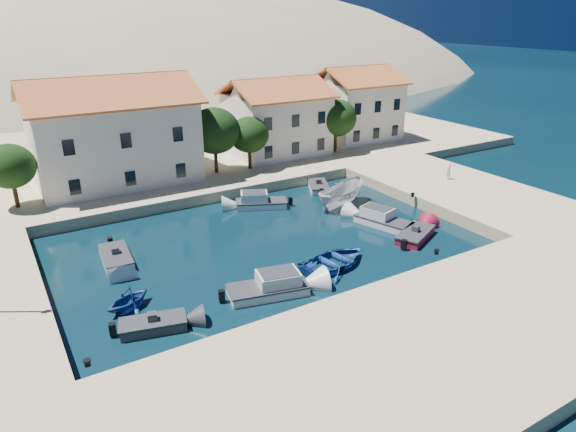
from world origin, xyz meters
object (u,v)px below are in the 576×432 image
Objects in this scene: building_mid at (277,116)px; cabin_cruiser_east at (384,220)px; building_right at (356,103)px; cabin_cruiser_south at (268,288)px; rowboat_south at (334,266)px; boat_east at (341,206)px; building_left at (113,129)px; pedestrian at (449,171)px.

building_mid is 21.52m from cabin_cruiser_east.
building_mid is 1.11× the size of building_right.
cabin_cruiser_south is 5.75m from rowboat_south.
cabin_cruiser_east reaches higher than rowboat_south.
boat_east is at bearing -48.98° from rowboat_south.
cabin_cruiser_south is 0.90× the size of boat_east.
boat_east is at bearing 50.31° from cabin_cruiser_south.
boat_east is (15.61, -14.45, -5.94)m from building_left.
building_right is (12.00, 1.00, 0.25)m from building_mid.
building_right is 1.63× the size of boat_east.
cabin_cruiser_east is (15.83, -19.88, -5.46)m from building_left.
building_mid is at bearing 71.56° from cabin_cruiser_south.
building_right is 38.36m from cabin_cruiser_south.
pedestrian is (24.47, 8.38, 1.34)m from cabin_cruiser_south.
building_left is 9.01× the size of pedestrian.
rowboat_south is 0.90× the size of boat_east.
cabin_cruiser_south is at bearing -135.95° from building_right.
building_mid reaches higher than cabin_cruiser_east.
pedestrian is (11.53, -1.61, 1.82)m from boat_east.
building_right reaches higher than building_mid.
cabin_cruiser_south is 0.99× the size of rowboat_south.
pedestrian reaches higher than cabin_cruiser_east.
pedestrian is at bearing -78.58° from rowboat_south.
building_left reaches higher than cabin_cruiser_east.
building_left is at bearing 108.86° from cabin_cruiser_south.
building_right is 1.89× the size of cabin_cruiser_east.
rowboat_south is (-21.68, -25.53, -5.47)m from building_right.
building_left is 18.04m from building_mid.
building_right is 22.53m from boat_east.
boat_east is at bearing -42.80° from building_left.
building_left is 31.80m from pedestrian.
building_right is at bearing -50.56° from rowboat_south.
cabin_cruiser_east is 5.46m from boat_east.
building_mid is at bearing -175.24° from building_right.
cabin_cruiser_east is at bearing 31.76° from cabin_cruiser_south.
building_left reaches higher than building_right.
building_right is at bearing -50.55° from cabin_cruiser_east.
building_mid is at bearing -26.45° from boat_east.
building_left is 25.65m from rowboat_south.
boat_east is (7.29, 9.08, 0.00)m from rowboat_south.
cabin_cruiser_east is 3.07× the size of pedestrian.
cabin_cruiser_east is (-14.17, -21.88, -5.00)m from building_right.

